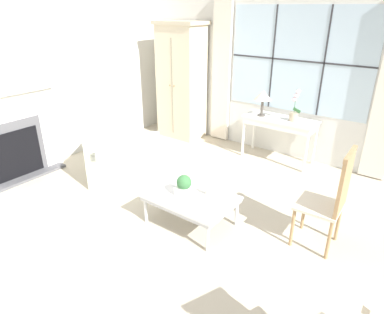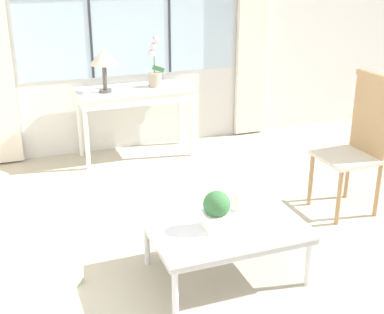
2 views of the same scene
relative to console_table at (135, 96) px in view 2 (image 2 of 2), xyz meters
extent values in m
plane|color=#B2A893|center=(0.06, -2.70, -0.64)|extent=(14.00, 14.00, 0.00)
cube|color=silver|center=(0.06, 0.33, 0.76)|extent=(7.20, 0.06, 2.80)
cube|color=silver|center=(1.43, 0.25, 0.66)|extent=(0.36, 0.06, 2.57)
cube|color=white|center=(0.00, 0.00, 0.07)|extent=(1.17, 0.47, 0.03)
cube|color=white|center=(0.00, 0.00, 0.01)|extent=(1.13, 0.46, 0.10)
cylinder|color=white|center=(-0.55, -0.20, -0.29)|extent=(0.04, 0.04, 0.70)
cylinder|color=white|center=(0.55, -0.20, -0.29)|extent=(0.04, 0.04, 0.70)
cylinder|color=white|center=(-0.55, 0.20, -0.29)|extent=(0.04, 0.04, 0.70)
cylinder|color=white|center=(0.55, 0.20, -0.29)|extent=(0.04, 0.04, 0.70)
cylinder|color=#4C4742|center=(-0.31, -0.06, 0.10)|extent=(0.13, 0.13, 0.02)
cylinder|color=#4C4742|center=(-0.31, -0.06, 0.24)|extent=(0.04, 0.04, 0.25)
cone|color=beige|center=(-0.31, -0.06, 0.44)|extent=(0.28, 0.28, 0.15)
cylinder|color=tan|center=(0.22, -0.01, 0.16)|extent=(0.14, 0.14, 0.14)
cylinder|color=#336638|center=(0.22, -0.01, 0.41)|extent=(0.01, 0.01, 0.36)
cube|color=#336638|center=(0.26, -0.01, 0.27)|extent=(0.13, 0.02, 0.08)
sphere|color=silver|center=(0.19, 0.00, 0.43)|extent=(0.07, 0.07, 0.07)
sphere|color=silver|center=(0.22, 0.00, 0.49)|extent=(0.07, 0.07, 0.07)
sphere|color=silver|center=(0.24, 0.00, 0.56)|extent=(0.07, 0.07, 0.07)
cube|color=beige|center=(-1.35, -2.29, -0.35)|extent=(0.85, 0.64, 0.59)
cube|color=beige|center=(1.27, -1.83, -0.17)|extent=(0.46, 0.46, 0.03)
cube|color=#9E7A51|center=(1.47, -1.83, 0.15)|extent=(0.05, 0.41, 0.61)
cube|color=#9E7A51|center=(1.47, -1.83, 0.47)|extent=(0.06, 0.43, 0.05)
cylinder|color=#9E7A51|center=(1.09, -2.03, -0.41)|extent=(0.04, 0.04, 0.46)
cylinder|color=#9E7A51|center=(1.08, -1.65, -0.41)|extent=(0.04, 0.04, 0.46)
cylinder|color=#9E7A51|center=(1.47, -2.02, -0.41)|extent=(0.04, 0.04, 0.46)
cylinder|color=#9E7A51|center=(1.45, -1.64, -0.41)|extent=(0.04, 0.04, 0.46)
cube|color=silver|center=(-0.02, -2.36, -0.28)|extent=(1.00, 0.70, 0.03)
cube|color=#B1B3B8|center=(-0.02, -2.36, -0.31)|extent=(0.98, 0.69, 0.04)
cylinder|color=silver|center=(-0.48, -2.66, -0.47)|extent=(0.04, 0.04, 0.35)
cylinder|color=silver|center=(0.43, -2.66, -0.47)|extent=(0.04, 0.04, 0.35)
cylinder|color=silver|center=(-0.48, -2.06, -0.47)|extent=(0.04, 0.04, 0.35)
cylinder|color=silver|center=(0.43, -2.06, -0.47)|extent=(0.04, 0.04, 0.35)
cube|color=white|center=(-0.10, -2.39, -0.21)|extent=(0.17, 0.17, 0.11)
sphere|color=#336638|center=(-0.10, -2.39, -0.10)|extent=(0.17, 0.17, 0.17)
cylinder|color=silver|center=(0.12, -2.23, -0.26)|extent=(0.08, 0.08, 0.01)
cylinder|color=beige|center=(0.12, -2.23, -0.19)|extent=(0.06, 0.06, 0.13)
cylinder|color=black|center=(0.12, -2.23, -0.12)|extent=(0.00, 0.00, 0.01)
camera|label=1|loc=(2.06, -5.10, 1.77)|focal=32.00mm
camera|label=2|loc=(-1.30, -5.16, 1.39)|focal=50.00mm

